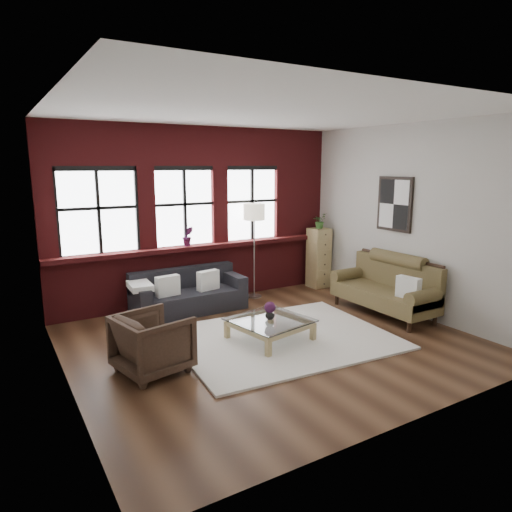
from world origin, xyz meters
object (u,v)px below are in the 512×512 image
armchair (153,343)px  coffee_table (270,330)px  vintage_settee (384,285)px  dark_sofa (189,292)px  drawer_chest (319,258)px  floor_lamp (254,247)px  vase (270,314)px

armchair → coffee_table: size_ratio=0.81×
armchair → coffee_table: 1.80m
vintage_settee → armchair: 4.09m
dark_sofa → drawer_chest: (2.97, 0.16, 0.27)m
coffee_table → floor_lamp: 2.41m
dark_sofa → vase: 1.93m
vintage_settee → drawer_chest: drawer_chest is taller
coffee_table → floor_lamp: (0.95, 2.06, 0.82)m
armchair → vintage_settee: bearing=-100.3°
vintage_settee → drawer_chest: 2.01m
vintage_settee → coffee_table: 2.34m
vase → coffee_table: bearing=-63.4°
drawer_chest → armchair: bearing=-153.4°
coffee_table → floor_lamp: bearing=65.2°
armchair → floor_lamp: floor_lamp is taller
vase → floor_lamp: bearing=65.2°
armchair → drawer_chest: 4.79m
vase → armchair: bearing=-176.3°
armchair → vase: bearing=-98.6°
drawer_chest → vintage_settee: bearing=-95.3°
vase → drawer_chest: (2.49, 2.03, 0.22)m
dark_sofa → floor_lamp: bearing=7.3°
dark_sofa → vase: (0.47, -1.87, 0.05)m
vintage_settee → coffee_table: bearing=-179.3°
dark_sofa → floor_lamp: (1.43, 0.18, 0.63)m
vintage_settee → vase: size_ratio=13.16×
coffee_table → vintage_settee: bearing=0.7°
dark_sofa → coffee_table: size_ratio=1.93×
vintage_settee → vase: 2.31m
floor_lamp → vintage_settee: bearing=-56.2°
vintage_settee → drawer_chest: bearing=84.7°
vase → vintage_settee: bearing=0.7°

